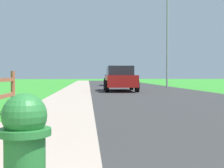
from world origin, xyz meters
TOP-DOWN VIEW (x-y plane):
  - ground_plane at (0.00, 25.00)m, footprint 120.00×120.00m
  - road_asphalt at (3.50, 27.00)m, footprint 7.00×66.00m
  - curb_concrete at (-3.00, 27.00)m, footprint 6.00×66.00m
  - grass_verge at (-4.50, 27.00)m, footprint 5.00×66.00m
  - parked_suv_red at (1.86, 20.69)m, footprint 2.07×4.82m
  - parked_car_blue at (2.53, 31.53)m, footprint 2.15×4.51m
  - street_lamp at (6.08, 25.24)m, footprint 1.17×0.20m

SIDE VIEW (x-z plane):
  - ground_plane at x=0.00m, z-range 0.00..0.00m
  - road_asphalt at x=3.50m, z-range 0.00..0.01m
  - curb_concrete at x=-3.00m, z-range 0.00..0.01m
  - grass_verge at x=-4.50m, z-range 0.00..0.01m
  - parked_suv_red at x=1.86m, z-range 0.02..1.58m
  - parked_car_blue at x=2.53m, z-range 0.01..1.68m
  - street_lamp at x=6.08m, z-range 0.62..8.06m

